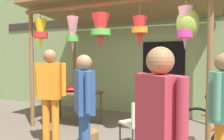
{
  "coord_description": "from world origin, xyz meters",
  "views": [
    {
      "loc": [
        1.5,
        -3.53,
        1.55
      ],
      "look_at": [
        -0.53,
        1.09,
        1.29
      ],
      "focal_mm": 34.8,
      "sensor_mm": 36.0,
      "label": 1
    }
  ],
  "objects_px": {
    "display_table": "(72,95)",
    "wicker_basket_by_table": "(88,136)",
    "folding_chair": "(137,120)",
    "vendor_in_orange": "(84,102)",
    "passerby_at_right": "(159,131)",
    "flower_heap_on_table": "(70,88)",
    "shopper_by_bananas": "(223,108)",
    "customer_foreground": "(50,89)"
  },
  "relations": [
    {
      "from": "flower_heap_on_table",
      "to": "passerby_at_right",
      "type": "relative_size",
      "value": 0.37
    },
    {
      "from": "folding_chair",
      "to": "wicker_basket_by_table",
      "type": "xyz_separation_m",
      "value": [
        -0.93,
        -0.04,
        -0.4
      ]
    },
    {
      "from": "passerby_at_right",
      "to": "customer_foreground",
      "type": "bearing_deg",
      "value": 149.03
    },
    {
      "from": "passerby_at_right",
      "to": "folding_chair",
      "type": "bearing_deg",
      "value": 112.23
    },
    {
      "from": "flower_heap_on_table",
      "to": "wicker_basket_by_table",
      "type": "distance_m",
      "value": 1.51
    },
    {
      "from": "vendor_in_orange",
      "to": "customer_foreground",
      "type": "xyz_separation_m",
      "value": [
        -0.96,
        0.44,
        0.07
      ]
    },
    {
      "from": "flower_heap_on_table",
      "to": "folding_chair",
      "type": "bearing_deg",
      "value": -23.22
    },
    {
      "from": "folding_chair",
      "to": "shopper_by_bananas",
      "type": "relative_size",
      "value": 0.52
    },
    {
      "from": "flower_heap_on_table",
      "to": "shopper_by_bananas",
      "type": "bearing_deg",
      "value": -23.89
    },
    {
      "from": "flower_heap_on_table",
      "to": "vendor_in_orange",
      "type": "distance_m",
      "value": 2.24
    },
    {
      "from": "vendor_in_orange",
      "to": "shopper_by_bananas",
      "type": "xyz_separation_m",
      "value": [
        1.75,
        0.32,
        0.01
      ]
    },
    {
      "from": "customer_foreground",
      "to": "shopper_by_bananas",
      "type": "relative_size",
      "value": 1.06
    },
    {
      "from": "vendor_in_orange",
      "to": "passerby_at_right",
      "type": "xyz_separation_m",
      "value": [
        1.22,
        -0.86,
        0.03
      ]
    },
    {
      "from": "passerby_at_right",
      "to": "wicker_basket_by_table",
      "type": "bearing_deg",
      "value": 133.76
    },
    {
      "from": "flower_heap_on_table",
      "to": "passerby_at_right",
      "type": "height_order",
      "value": "passerby_at_right"
    },
    {
      "from": "wicker_basket_by_table",
      "to": "vendor_in_orange",
      "type": "height_order",
      "value": "vendor_in_orange"
    },
    {
      "from": "folding_chair",
      "to": "customer_foreground",
      "type": "bearing_deg",
      "value": -162.45
    },
    {
      "from": "folding_chair",
      "to": "wicker_basket_by_table",
      "type": "distance_m",
      "value": 1.01
    },
    {
      "from": "folding_chair",
      "to": "display_table",
      "type": "bearing_deg",
      "value": 157.21
    },
    {
      "from": "vendor_in_orange",
      "to": "wicker_basket_by_table",
      "type": "bearing_deg",
      "value": 116.65
    },
    {
      "from": "customer_foreground",
      "to": "shopper_by_bananas",
      "type": "distance_m",
      "value": 2.71
    },
    {
      "from": "display_table",
      "to": "passerby_at_right",
      "type": "distance_m",
      "value": 3.62
    },
    {
      "from": "folding_chair",
      "to": "passerby_at_right",
      "type": "xyz_separation_m",
      "value": [
        0.72,
        -1.76,
        0.47
      ]
    },
    {
      "from": "display_table",
      "to": "wicker_basket_by_table",
      "type": "height_order",
      "value": "display_table"
    },
    {
      "from": "customer_foreground",
      "to": "folding_chair",
      "type": "bearing_deg",
      "value": 17.55
    },
    {
      "from": "folding_chair",
      "to": "vendor_in_orange",
      "type": "relative_size",
      "value": 0.52
    },
    {
      "from": "shopper_by_bananas",
      "to": "display_table",
      "type": "bearing_deg",
      "value": 156.34
    },
    {
      "from": "vendor_in_orange",
      "to": "customer_foreground",
      "type": "distance_m",
      "value": 1.06
    },
    {
      "from": "flower_heap_on_table",
      "to": "vendor_in_orange",
      "type": "relative_size",
      "value": 0.38
    },
    {
      "from": "display_table",
      "to": "customer_foreground",
      "type": "xyz_separation_m",
      "value": [
        0.39,
        -1.23,
        0.32
      ]
    },
    {
      "from": "flower_heap_on_table",
      "to": "customer_foreground",
      "type": "bearing_deg",
      "value": -69.86
    },
    {
      "from": "flower_heap_on_table",
      "to": "shopper_by_bananas",
      "type": "height_order",
      "value": "shopper_by_bananas"
    },
    {
      "from": "wicker_basket_by_table",
      "to": "passerby_at_right",
      "type": "relative_size",
      "value": 0.22
    },
    {
      "from": "flower_heap_on_table",
      "to": "customer_foreground",
      "type": "distance_m",
      "value": 1.38
    },
    {
      "from": "vendor_in_orange",
      "to": "display_table",
      "type": "bearing_deg",
      "value": 128.72
    },
    {
      "from": "vendor_in_orange",
      "to": "shopper_by_bananas",
      "type": "height_order",
      "value": "shopper_by_bananas"
    },
    {
      "from": "vendor_in_orange",
      "to": "shopper_by_bananas",
      "type": "relative_size",
      "value": 0.99
    },
    {
      "from": "folding_chair",
      "to": "shopper_by_bananas",
      "type": "bearing_deg",
      "value": -24.92
    },
    {
      "from": "vendor_in_orange",
      "to": "passerby_at_right",
      "type": "height_order",
      "value": "passerby_at_right"
    },
    {
      "from": "wicker_basket_by_table",
      "to": "shopper_by_bananas",
      "type": "relative_size",
      "value": 0.23
    },
    {
      "from": "folding_chair",
      "to": "shopper_by_bananas",
      "type": "xyz_separation_m",
      "value": [
        1.25,
        -0.58,
        0.45
      ]
    },
    {
      "from": "folding_chair",
      "to": "wicker_basket_by_table",
      "type": "relative_size",
      "value": 2.3
    }
  ]
}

